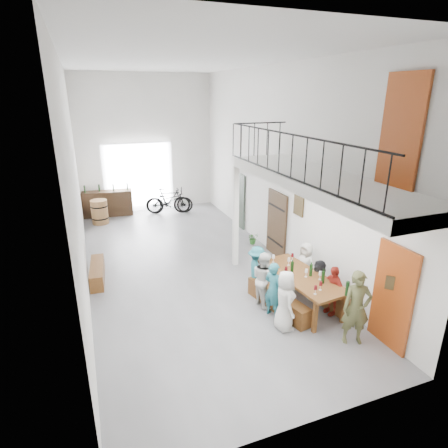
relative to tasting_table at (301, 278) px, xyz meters
name	(u,v)px	position (x,y,z in m)	size (l,w,h in m)	color
floor	(188,265)	(-1.86, 3.06, -0.71)	(12.00, 12.00, 0.00)	slate
room_walls	(184,141)	(-1.86, 3.06, 2.85)	(12.00, 12.00, 12.00)	white
gateway_portal	(139,178)	(-2.26, 9.00, 0.69)	(2.80, 0.08, 2.80)	white
right_wall_decor	(307,216)	(0.84, 1.19, 1.04)	(0.07, 8.28, 5.07)	#923811
balcony	(315,182)	(0.12, -0.07, 2.26)	(1.52, 5.62, 4.00)	white
tasting_table	(301,278)	(0.00, 0.00, 0.00)	(1.18, 2.38, 0.79)	brown
bench_inner	(277,301)	(-0.57, 0.03, -0.49)	(0.31, 1.91, 0.44)	brown
bench_wall	(319,292)	(0.56, 0.04, -0.48)	(0.26, 1.97, 0.45)	brown
tableware	(303,271)	(0.01, -0.04, 0.21)	(0.66, 1.75, 0.35)	black
side_bench	(97,272)	(-4.36, 3.02, -0.49)	(0.33, 1.52, 0.43)	brown
oak_barrel	(100,212)	(-3.99, 7.79, -0.25)	(0.63, 0.63, 0.92)	#91623D
serving_counter	(108,203)	(-3.61, 8.71, -0.20)	(1.93, 0.54, 1.02)	#3A2816
counter_bottles	(106,188)	(-3.61, 8.71, 0.45)	(1.68, 0.22, 0.28)	black
guest_left_a	(285,301)	(-0.80, -0.66, -0.05)	(0.64, 0.42, 1.32)	silver
guest_left_b	(273,290)	(-0.79, -0.14, -0.06)	(0.47, 0.31, 1.29)	#246C78
guest_left_c	(264,279)	(-0.77, 0.35, -0.05)	(0.64, 0.50, 1.32)	silver
guest_left_d	(257,270)	(-0.68, 0.93, -0.10)	(0.79, 0.45, 1.22)	#246C78
guest_right_a	(333,290)	(0.49, -0.53, -0.13)	(0.68, 0.28, 1.16)	#A0261B
guest_right_b	(318,281)	(0.52, 0.05, -0.18)	(0.97, 0.31, 1.05)	black
guest_right_c	(305,265)	(0.60, 0.74, -0.10)	(0.59, 0.38, 1.21)	silver
host_standing	(356,308)	(0.27, -1.56, 0.06)	(0.56, 0.37, 1.54)	brown
potted_plant	(253,238)	(0.59, 3.84, -0.51)	(0.35, 0.30, 0.39)	#1A4918
bicycle_near	(169,201)	(-1.20, 8.19, -0.20)	(0.67, 1.93, 1.02)	black
bicycle_far	(169,201)	(-1.25, 8.10, -0.17)	(0.50, 1.78, 1.07)	black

